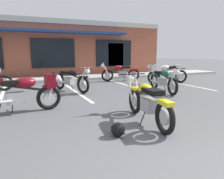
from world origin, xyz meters
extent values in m
plane|color=#515154|center=(0.00, 3.47, 0.00)|extent=(80.00, 80.00, 0.00)
cube|color=#A8A59E|center=(0.00, 10.65, 0.07)|extent=(22.00, 1.80, 0.14)
cube|color=brown|center=(0.00, 14.88, 1.73)|extent=(14.75, 5.98, 3.47)
cube|color=#B2AD9E|center=(0.00, 11.86, 3.32)|extent=(14.75, 0.06, 0.30)
cube|color=black|center=(0.00, 11.85, 1.45)|extent=(2.52, 0.06, 1.70)
cube|color=black|center=(3.93, 11.85, 1.45)|extent=(2.52, 0.06, 1.70)
cube|color=#33281E|center=(4.06, 11.85, 1.05)|extent=(1.10, 0.06, 2.10)
cube|color=navy|center=(0.00, 11.44, 2.67)|extent=(8.85, 0.90, 0.12)
cube|color=silver|center=(-2.57, 7.05, 0.00)|extent=(0.12, 4.80, 0.01)
cube|color=silver|center=(0.00, 7.05, 0.00)|extent=(0.12, 4.80, 0.01)
cube|color=silver|center=(2.57, 7.05, 0.00)|extent=(0.12, 4.80, 0.01)
cube|color=silver|center=(5.14, 7.05, 0.00)|extent=(0.12, 4.80, 0.01)
torus|color=black|center=(0.40, 1.84, 0.32)|extent=(0.19, 0.65, 0.64)
cylinder|color=#B7B7BC|center=(0.40, 1.84, 0.32)|extent=(0.10, 0.29, 0.29)
torus|color=black|center=(0.60, 3.27, 0.32)|extent=(0.19, 0.65, 0.64)
cylinder|color=#B7B7BC|center=(0.60, 3.27, 0.32)|extent=(0.10, 0.29, 0.29)
cylinder|color=silver|center=(0.53, 3.38, 0.64)|extent=(0.09, 0.33, 0.66)
cylinder|color=silver|center=(0.70, 3.35, 0.64)|extent=(0.09, 0.33, 0.66)
cylinder|color=black|center=(0.63, 3.44, 0.96)|extent=(0.66, 0.12, 0.03)
sphere|color=silver|center=(0.64, 3.52, 0.82)|extent=(0.19, 0.19, 0.17)
cube|color=yellow|center=(0.61, 3.31, 0.62)|extent=(0.19, 0.38, 0.06)
cube|color=#9E9EA3|center=(0.49, 2.47, 0.40)|extent=(0.29, 0.43, 0.28)
cylinder|color=silver|center=(0.58, 2.09, 0.36)|extent=(0.14, 0.55, 0.07)
cylinder|color=black|center=(0.52, 2.67, 0.64)|extent=(0.19, 0.94, 0.26)
ellipsoid|color=yellow|center=(0.52, 2.69, 0.72)|extent=(0.32, 0.51, 0.22)
cube|color=black|center=(0.47, 2.33, 0.72)|extent=(0.35, 0.55, 0.10)
cube|color=yellow|center=(0.40, 1.82, 0.60)|extent=(0.21, 0.38, 0.08)
cylinder|color=black|center=(0.30, 2.43, 0.14)|extent=(0.14, 0.04, 0.29)
torus|color=black|center=(5.39, 7.02, 0.32)|extent=(0.65, 0.24, 0.64)
cylinder|color=#B7B7BC|center=(5.39, 7.02, 0.32)|extent=(0.29, 0.12, 0.29)
torus|color=black|center=(3.99, 7.33, 0.32)|extent=(0.65, 0.24, 0.64)
cylinder|color=#B7B7BC|center=(3.99, 7.33, 0.32)|extent=(0.29, 0.12, 0.29)
cylinder|color=silver|center=(3.87, 7.26, 0.64)|extent=(0.33, 0.11, 0.66)
cylinder|color=silver|center=(3.91, 7.44, 0.64)|extent=(0.33, 0.11, 0.66)
cylinder|color=black|center=(3.81, 7.37, 0.96)|extent=(0.17, 0.65, 0.03)
sphere|color=silver|center=(3.73, 7.38, 0.82)|extent=(0.20, 0.20, 0.17)
cube|color=beige|center=(3.95, 7.34, 0.62)|extent=(0.38, 0.21, 0.06)
cube|color=#9E9EA3|center=(4.77, 7.16, 0.40)|extent=(0.44, 0.32, 0.28)
cylinder|color=silver|center=(5.16, 7.21, 0.36)|extent=(0.55, 0.19, 0.07)
cylinder|color=black|center=(4.57, 7.20, 0.64)|extent=(0.93, 0.26, 0.26)
ellipsoid|color=beige|center=(4.54, 7.21, 0.76)|extent=(0.57, 0.41, 0.26)
cube|color=beige|center=(3.94, 7.34, 0.76)|extent=(0.29, 0.33, 0.36)
cube|color=black|center=(4.87, 7.13, 0.78)|extent=(0.44, 0.32, 0.10)
cube|color=beige|center=(5.16, 7.07, 0.82)|extent=(0.36, 0.26, 0.16)
cylinder|color=black|center=(4.80, 6.96, 0.14)|extent=(0.05, 0.14, 0.29)
torus|color=black|center=(-1.29, 4.49, 0.32)|extent=(0.65, 0.18, 0.64)
cylinder|color=#B7B7BC|center=(-1.29, 4.49, 0.32)|extent=(0.29, 0.10, 0.29)
cylinder|color=silver|center=(-1.20, 4.59, 0.64)|extent=(0.33, 0.08, 0.66)
cylinder|color=silver|center=(-1.18, 4.41, 0.64)|extent=(0.33, 0.08, 0.66)
cylinder|color=black|center=(-1.11, 4.51, 0.96)|extent=(0.12, 0.66, 0.03)
sphere|color=silver|center=(-1.03, 4.52, 0.82)|extent=(0.19, 0.19, 0.17)
cube|color=maroon|center=(-1.25, 4.49, 0.62)|extent=(0.37, 0.18, 0.06)
cube|color=#9E9EA3|center=(-2.09, 4.39, 0.40)|extent=(0.43, 0.29, 0.28)
cylinder|color=black|center=(-1.89, 4.41, 0.64)|extent=(0.94, 0.18, 0.26)
ellipsoid|color=maroon|center=(-1.85, 4.42, 0.76)|extent=(0.55, 0.36, 0.26)
cube|color=maroon|center=(-1.24, 4.49, 0.76)|extent=(0.27, 0.31, 0.36)
cube|color=black|center=(-2.18, 4.37, 0.78)|extent=(0.43, 0.29, 0.10)
cylinder|color=black|center=(-2.18, 4.55, 0.14)|extent=(0.04, 0.14, 0.29)
torus|color=black|center=(3.14, 6.08, 0.32)|extent=(0.20, 0.65, 0.64)
cylinder|color=#B7B7BC|center=(3.14, 6.08, 0.32)|extent=(0.10, 0.29, 0.29)
torus|color=black|center=(2.92, 4.65, 0.32)|extent=(0.20, 0.65, 0.64)
cylinder|color=#B7B7BC|center=(2.92, 4.65, 0.32)|extent=(0.10, 0.29, 0.29)
cylinder|color=silver|center=(2.99, 4.54, 0.64)|extent=(0.09, 0.33, 0.66)
cylinder|color=silver|center=(2.81, 4.57, 0.64)|extent=(0.09, 0.33, 0.66)
cylinder|color=black|center=(2.89, 4.48, 0.96)|extent=(0.66, 0.13, 0.03)
sphere|color=silver|center=(2.88, 4.40, 0.82)|extent=(0.19, 0.19, 0.17)
cube|color=#0F4C2D|center=(2.91, 4.61, 0.62)|extent=(0.19, 0.38, 0.06)
cube|color=#9E9EA3|center=(3.04, 5.44, 0.40)|extent=(0.30, 0.43, 0.28)
cylinder|color=silver|center=(2.96, 5.83, 0.36)|extent=(0.16, 0.55, 0.07)
cylinder|color=black|center=(3.01, 5.25, 0.64)|extent=(0.21, 0.94, 0.26)
ellipsoid|color=#0F4C2D|center=(3.01, 5.23, 0.72)|extent=(0.33, 0.51, 0.22)
cube|color=black|center=(3.07, 5.58, 0.72)|extent=(0.36, 0.56, 0.10)
cube|color=#0F4C2D|center=(3.15, 6.10, 0.60)|extent=(0.21, 0.38, 0.08)
cylinder|color=black|center=(3.23, 5.49, 0.14)|extent=(0.14, 0.04, 0.29)
torus|color=black|center=(3.67, 8.73, 0.32)|extent=(0.65, 0.22, 0.64)
cylinder|color=#B7B7BC|center=(3.67, 8.73, 0.32)|extent=(0.29, 0.11, 0.29)
torus|color=black|center=(2.26, 9.01, 0.32)|extent=(0.65, 0.22, 0.64)
cylinder|color=#B7B7BC|center=(2.26, 9.01, 0.32)|extent=(0.29, 0.11, 0.29)
cylinder|color=silver|center=(2.15, 8.94, 0.64)|extent=(0.33, 0.11, 0.66)
cylinder|color=silver|center=(2.18, 9.12, 0.64)|extent=(0.33, 0.11, 0.66)
cylinder|color=black|center=(2.09, 9.04, 0.96)|extent=(0.16, 0.65, 0.03)
sphere|color=silver|center=(2.01, 9.06, 0.82)|extent=(0.20, 0.20, 0.17)
cube|color=#B70F14|center=(2.22, 9.02, 0.62)|extent=(0.38, 0.21, 0.06)
cube|color=#9E9EA3|center=(3.05, 8.86, 0.40)|extent=(0.44, 0.31, 0.28)
cylinder|color=silver|center=(3.44, 8.92, 0.36)|extent=(0.55, 0.17, 0.07)
cylinder|color=black|center=(2.85, 8.89, 0.64)|extent=(0.94, 0.24, 0.26)
ellipsoid|color=#B70F14|center=(2.83, 8.90, 0.72)|extent=(0.52, 0.35, 0.22)
cube|color=black|center=(3.18, 8.83, 0.72)|extent=(0.56, 0.37, 0.10)
cube|color=#B70F14|center=(3.69, 8.73, 0.60)|extent=(0.38, 0.23, 0.08)
cylinder|color=black|center=(3.08, 8.67, 0.14)|extent=(0.05, 0.14, 0.29)
torus|color=black|center=(-0.45, 7.60, 0.32)|extent=(0.36, 0.62, 0.64)
cylinder|color=#B7B7BC|center=(-0.45, 7.60, 0.32)|extent=(0.18, 0.29, 0.29)
torus|color=black|center=(0.16, 6.30, 0.32)|extent=(0.36, 0.62, 0.64)
cylinder|color=#B7B7BC|center=(0.16, 6.30, 0.32)|extent=(0.18, 0.29, 0.29)
cylinder|color=silver|center=(0.29, 6.25, 0.64)|extent=(0.18, 0.31, 0.66)
cylinder|color=silver|center=(0.13, 6.17, 0.64)|extent=(0.18, 0.31, 0.66)
cylinder|color=black|center=(0.24, 6.14, 0.96)|extent=(0.61, 0.31, 0.03)
sphere|color=silver|center=(0.28, 6.06, 0.82)|extent=(0.23, 0.23, 0.17)
cube|color=black|center=(0.18, 6.26, 0.62)|extent=(0.28, 0.39, 0.06)
cube|color=#9E9EA3|center=(-0.18, 7.02, 0.40)|extent=(0.39, 0.46, 0.28)
cylinder|color=silver|center=(-0.46, 7.30, 0.36)|extent=(0.30, 0.53, 0.07)
cylinder|color=black|center=(-0.09, 6.84, 0.64)|extent=(0.46, 0.88, 0.26)
ellipsoid|color=black|center=(-0.08, 6.82, 0.72)|extent=(0.44, 0.55, 0.22)
cube|color=black|center=(-0.24, 7.15, 0.72)|extent=(0.48, 0.59, 0.10)
cube|color=black|center=(-0.46, 7.62, 0.60)|extent=(0.30, 0.39, 0.08)
cylinder|color=black|center=(-0.05, 7.16, 0.14)|extent=(0.13, 0.08, 0.29)
torus|color=black|center=(-2.51, 8.07, 0.32)|extent=(0.65, 0.17, 0.64)
cylinder|color=#B7B7BC|center=(-2.51, 8.07, 0.32)|extent=(0.29, 0.09, 0.29)
sphere|color=black|center=(-0.42, 2.09, 0.13)|extent=(0.26, 0.26, 0.26)
cube|color=black|center=(-0.42, 2.20, 0.12)|extent=(0.18, 0.03, 0.09)
camera|label=1|loc=(-1.98, -1.17, 1.49)|focal=34.02mm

